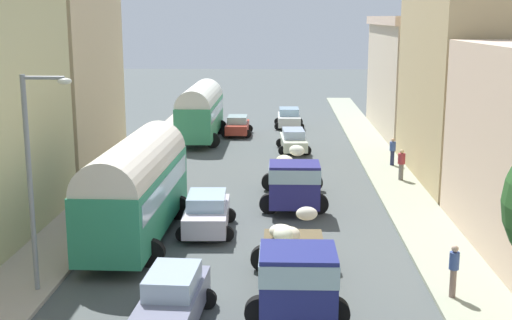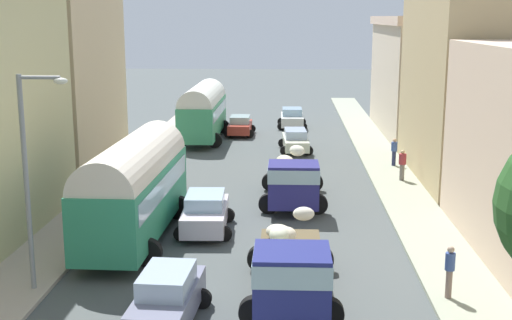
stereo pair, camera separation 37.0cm
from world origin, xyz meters
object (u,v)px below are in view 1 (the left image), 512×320
at_px(car_1, 289,118).
at_px(streetlamp_near, 35,168).
at_px(pedestrian_3, 454,269).
at_px(cargo_truck_1, 293,180).
at_px(pedestrian_1, 393,151).
at_px(car_3, 207,213).
at_px(cargo_truck_0, 295,269).
at_px(car_4, 237,125).
at_px(car_2, 173,299).
at_px(parked_bus_0, 136,184).
at_px(pedestrian_0, 401,164).
at_px(parked_bus_1, 200,110).
at_px(car_0, 293,140).

relative_size(car_1, streetlamp_near, 0.57).
bearing_deg(car_1, pedestrian_3, -81.82).
bearing_deg(cargo_truck_1, pedestrian_1, 54.93).
bearing_deg(car_3, cargo_truck_1, 47.90).
relative_size(cargo_truck_1, streetlamp_near, 0.97).
distance_m(cargo_truck_0, streetlamp_near, 8.53).
bearing_deg(car_4, car_2, -89.51).
bearing_deg(pedestrian_3, parked_bus_0, 153.50).
height_order(pedestrian_0, pedestrian_3, pedestrian_3).
relative_size(car_4, pedestrian_3, 2.08).
height_order(cargo_truck_1, pedestrian_1, cargo_truck_1).
relative_size(car_1, car_4, 1.05).
relative_size(car_3, pedestrian_1, 2.37).
bearing_deg(parked_bus_1, car_1, 42.01).
bearing_deg(streetlamp_near, car_0, 70.55).
bearing_deg(pedestrian_3, streetlamp_near, 179.52).
bearing_deg(car_0, pedestrian_0, -56.03).
bearing_deg(cargo_truck_0, pedestrian_3, 7.69).
distance_m(parked_bus_1, cargo_truck_0, 28.81).
bearing_deg(streetlamp_near, parked_bus_0, 70.34).
relative_size(car_0, car_1, 1.10).
bearing_deg(streetlamp_near, pedestrian_1, 53.40).
relative_size(car_2, pedestrian_1, 2.33).
height_order(car_1, streetlamp_near, streetlamp_near).
distance_m(parked_bus_1, car_4, 3.57).
bearing_deg(car_3, pedestrian_0, 42.98).
distance_m(car_3, streetlamp_near, 8.57).
bearing_deg(cargo_truck_1, car_1, 89.99).
distance_m(car_0, car_4, 7.18).
height_order(parked_bus_1, car_2, parked_bus_1).
relative_size(cargo_truck_0, car_2, 1.79).
bearing_deg(pedestrian_1, parked_bus_1, 145.30).
xyz_separation_m(parked_bus_0, car_0, (6.40, 18.17, -1.51)).
bearing_deg(car_1, cargo_truck_0, -90.18).
height_order(cargo_truck_0, car_0, cargo_truck_0).
xyz_separation_m(car_3, car_4, (-0.27, 22.96, -0.07)).
bearing_deg(car_0, streetlamp_near, -109.45).
bearing_deg(streetlamp_near, cargo_truck_1, 52.22).
bearing_deg(car_2, pedestrian_0, 61.63).
relative_size(parked_bus_1, streetlamp_near, 1.34).
relative_size(car_2, pedestrian_0, 2.27).
distance_m(cargo_truck_1, pedestrian_3, 11.59).
xyz_separation_m(car_1, pedestrian_3, (4.77, -33.17, 0.27)).
distance_m(car_4, pedestrian_1, 14.40).
relative_size(cargo_truck_1, car_0, 1.55).
distance_m(car_4, streetlamp_near, 29.95).
bearing_deg(pedestrian_0, streetlamp_near, -132.39).
height_order(cargo_truck_1, car_3, cargo_truck_1).
distance_m(parked_bus_0, cargo_truck_0, 8.69).
height_order(car_2, car_3, car_2).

